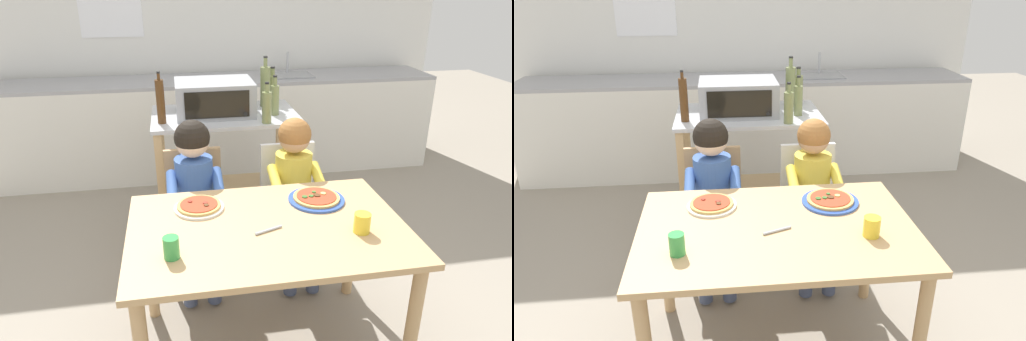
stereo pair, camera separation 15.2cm
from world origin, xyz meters
The scene contains 20 objects.
ground_plane centered at (0.00, 1.12, 0.00)m, with size 11.18×11.18×0.00m, color gray.
back_wall_tiled centered at (0.00, 2.85, 1.35)m, with size 4.58×0.13×2.70m.
kitchen_counter centered at (0.00, 2.44, 0.45)m, with size 4.13×0.60×1.10m.
kitchen_island_cart centered at (-0.05, 1.24, 0.61)m, with size 0.99×0.62×0.91m.
toaster_oven centered at (-0.11, 1.25, 1.02)m, with size 0.52×0.39×0.23m.
bottle_tall_green_wine centered at (0.28, 1.16, 1.02)m, with size 0.06×0.06×0.27m.
bottle_clear_vinegar centered at (0.19, 0.98, 1.02)m, with size 0.06×0.06×0.26m.
bottle_squat_spirits centered at (0.27, 1.39, 1.06)m, with size 0.07×0.07×0.36m.
bottle_dark_olive_oil centered at (-0.47, 1.10, 1.05)m, with size 0.05×0.05×0.33m.
bottle_slim_sauce centered at (0.33, 1.46, 1.02)m, with size 0.07×0.07×0.27m.
dining_table centered at (0.00, 0.00, 0.63)m, with size 1.27×0.85×0.73m.
dining_chair_left centered at (-0.30, 0.73, 0.48)m, with size 0.36×0.36×0.81m.
dining_chair_right centered at (0.29, 0.73, 0.48)m, with size 0.36×0.36×0.81m.
child_in_blue_striped_shirt centered at (-0.30, 0.61, 0.68)m, with size 0.32×0.42×1.03m.
child_in_yellow_shirt centered at (0.29, 0.60, 0.66)m, with size 0.32×0.42×1.01m.
pizza_plate_white centered at (-0.30, 0.22, 0.74)m, with size 0.24×0.24×0.03m.
pizza_plate_blue_rimmed centered at (0.29, 0.21, 0.74)m, with size 0.29×0.29×0.03m.
drinking_cup_yellow centered at (0.40, -0.13, 0.77)m, with size 0.07×0.07×0.09m, color yellow.
drinking_cup_green centered at (-0.43, -0.18, 0.77)m, with size 0.07×0.07×0.09m, color green.
serving_spoon centered at (-0.01, -0.05, 0.73)m, with size 0.01×0.01×0.14m, color #B7BABF.
Camera 1 is at (-0.38, -1.80, 1.79)m, focal length 32.30 mm.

